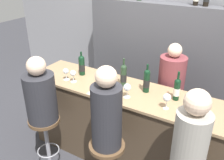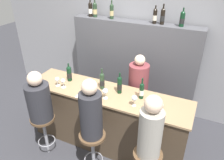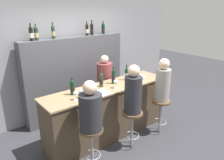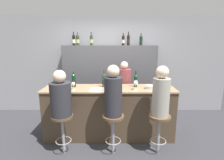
{
  "view_description": "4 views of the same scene",
  "coord_description": "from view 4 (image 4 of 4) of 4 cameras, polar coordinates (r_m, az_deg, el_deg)",
  "views": [
    {
      "loc": [
        1.12,
        -1.95,
        2.4
      ],
      "look_at": [
        -0.18,
        0.24,
        1.14
      ],
      "focal_mm": 40.0,
      "sensor_mm": 36.0,
      "label": 1
    },
    {
      "loc": [
        1.27,
        -2.2,
        2.8
      ],
      "look_at": [
        0.06,
        0.4,
        1.21
      ],
      "focal_mm": 35.0,
      "sensor_mm": 36.0,
      "label": 2
    },
    {
      "loc": [
        -2.36,
        -2.72,
        2.48
      ],
      "look_at": [
        0.08,
        0.29,
        1.15
      ],
      "focal_mm": 35.0,
      "sensor_mm": 36.0,
      "label": 3
    },
    {
      "loc": [
        0.06,
        -3.03,
        1.92
      ],
      "look_at": [
        0.06,
        0.27,
        1.2
      ],
      "focal_mm": 28.0,
      "sensor_mm": 36.0,
      "label": 4
    }
  ],
  "objects": [
    {
      "name": "wine_bottle_backbar_3",
      "position": [
        4.54,
        3.71,
        12.84
      ],
      "size": [
        0.07,
        0.07,
        0.3
      ],
      "color": "black",
      "rests_on": "back_bar_cabinet"
    },
    {
      "name": "wine_bottle_counter_0",
      "position": [
        3.58,
        -12.34,
        -0.13
      ],
      "size": [
        0.08,
        0.08,
        0.31
      ],
      "color": "black",
      "rests_on": "bar_counter"
    },
    {
      "name": "wine_bottle_backbar_0",
      "position": [
        4.64,
        -12.35,
        12.67
      ],
      "size": [
        0.08,
        0.08,
        0.33
      ],
      "color": "black",
      "rests_on": "back_bar_cabinet"
    },
    {
      "name": "guest_seated_right",
      "position": [
        2.98,
        15.75,
        -4.32
      ],
      "size": [
        0.28,
        0.28,
        0.84
      ],
      "color": "gray",
      "rests_on": "bar_stool_right"
    },
    {
      "name": "ground_plane",
      "position": [
        3.59,
        -0.97,
        -19.99
      ],
      "size": [
        16.0,
        16.0,
        0.0
      ],
      "primitive_type": "plane",
      "color": "#333338"
    },
    {
      "name": "wine_bottle_backbar_2",
      "position": [
        4.56,
        -6.72,
        12.87
      ],
      "size": [
        0.07,
        0.07,
        0.33
      ],
      "color": "#233823",
      "rests_on": "back_bar_cabinet"
    },
    {
      "name": "guest_seated_middle",
      "position": [
        2.87,
        0.41,
        -4.49
      ],
      "size": [
        0.3,
        0.3,
        0.85
      ],
      "color": "#28282D",
      "rests_on": "bar_stool_middle"
    },
    {
      "name": "wine_bottle_counter_2",
      "position": [
        3.49,
        2.18,
        -0.01
      ],
      "size": [
        0.07,
        0.07,
        0.33
      ],
      "color": "black",
      "rests_on": "bar_counter"
    },
    {
      "name": "wine_glass_2",
      "position": [
        3.28,
        0.11,
        -1.25
      ],
      "size": [
        0.08,
        0.08,
        0.16
      ],
      "color": "silver",
      "rests_on": "bar_counter"
    },
    {
      "name": "tasting_menu",
      "position": [
        3.31,
        -5.36,
        -3.23
      ],
      "size": [
        0.21,
        0.3,
        0.0
      ],
      "color": "white",
      "rests_on": "bar_counter"
    },
    {
      "name": "bar_counter",
      "position": [
        3.62,
        -0.91,
        -10.46
      ],
      "size": [
        2.58,
        0.64,
        1.03
      ],
      "color": "#473828",
      "rests_on": "ground_plane"
    },
    {
      "name": "bartender",
      "position": [
        4.08,
        3.88,
        -5.27
      ],
      "size": [
        0.33,
        0.33,
        1.49
      ],
      "color": "brown",
      "rests_on": "ground_plane"
    },
    {
      "name": "guest_seated_left",
      "position": [
        3.01,
        -16.39,
        -5.26
      ],
      "size": [
        0.35,
        0.35,
        0.77
      ],
      "color": "#28282D",
      "rests_on": "bar_stool_left"
    },
    {
      "name": "wine_glass_3",
      "position": [
        3.31,
        7.78,
        -1.12
      ],
      "size": [
        0.08,
        0.08,
        0.17
      ],
      "color": "silver",
      "rests_on": "bar_counter"
    },
    {
      "name": "bar_stool_left",
      "position": [
        3.18,
        -15.85,
        -13.61
      ],
      "size": [
        0.37,
        0.37,
        0.71
      ],
      "color": "gray",
      "rests_on": "ground_plane"
    },
    {
      "name": "wine_bottle_backbar_1",
      "position": [
        4.62,
        -11.13,
        12.72
      ],
      "size": [
        0.08,
        0.08,
        0.32
      ],
      "color": "#233823",
      "rests_on": "back_bar_cabinet"
    },
    {
      "name": "bar_stool_right",
      "position": [
        3.17,
        15.17,
        -13.65
      ],
      "size": [
        0.37,
        0.37,
        0.71
      ],
      "color": "gray",
      "rests_on": "ground_plane"
    },
    {
      "name": "wine_bottle_counter_3",
      "position": [
        3.53,
        7.76,
        -0.2
      ],
      "size": [
        0.07,
        0.07,
        0.32
      ],
      "color": "black",
      "rests_on": "bar_counter"
    },
    {
      "name": "wall_back",
      "position": [
        4.8,
        -0.67,
        4.93
      ],
      "size": [
        6.4,
        0.05,
        2.6
      ],
      "color": "gray",
      "rests_on": "ground_plane"
    },
    {
      "name": "metal_bowl",
      "position": [
        3.46,
        12.31,
        -2.28
      ],
      "size": [
        0.19,
        0.19,
        0.06
      ],
      "color": "#B7B7BC",
      "rests_on": "bar_counter"
    },
    {
      "name": "wine_bottle_backbar_5",
      "position": [
        4.59,
        9.47,
        12.66
      ],
      "size": [
        0.08,
        0.08,
        0.3
      ],
      "color": "black",
      "rests_on": "back_bar_cabinet"
    },
    {
      "name": "wine_bottle_backbar_4",
      "position": [
        4.55,
        5.39,
        12.9
      ],
      "size": [
        0.07,
        0.07,
        0.33
      ],
      "color": "black",
      "rests_on": "back_bar_cabinet"
    },
    {
      "name": "back_bar_cabinet",
      "position": [
        4.64,
        -0.69,
        -0.13
      ],
      "size": [
        2.42,
        0.28,
        1.83
      ],
      "color": "#4C4C51",
      "rests_on": "ground_plane"
    },
    {
      "name": "wine_bottle_counter_1",
      "position": [
        3.5,
        -2.6,
        -0.06
      ],
      "size": [
        0.07,
        0.07,
        0.34
      ],
      "color": "#233823",
      "rests_on": "bar_counter"
    },
    {
      "name": "bar_stool_middle",
      "position": [
        3.07,
        0.39,
        -14.12
      ],
      "size": [
        0.37,
        0.37,
        0.71
      ],
      "color": "gray",
      "rests_on": "ground_plane"
    },
    {
      "name": "wine_glass_1",
      "position": [
        3.36,
        -12.51,
        -1.35
      ],
      "size": [
        0.07,
        0.07,
        0.15
      ],
      "color": "silver",
      "rests_on": "bar_counter"
    },
    {
      "name": "wine_glass_0",
      "position": [
        3.39,
        -14.37,
        -1.33
      ],
      "size": [
        0.07,
        0.07,
        0.15
      ],
      "color": "silver",
      "rests_on": "bar_counter"
    }
  ]
}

